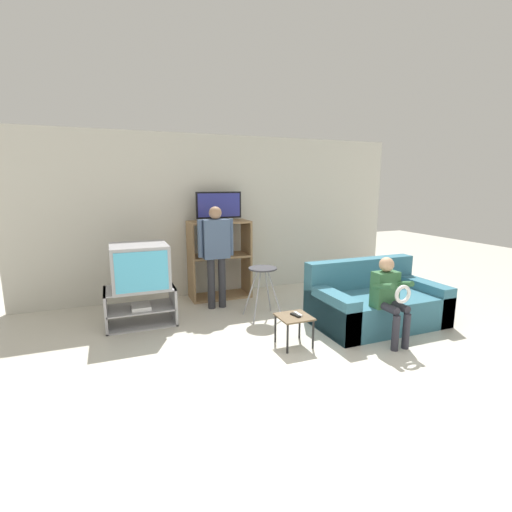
% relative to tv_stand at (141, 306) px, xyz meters
% --- Properties ---
extents(ground_plane, '(18.00, 18.00, 0.00)m').
position_rel_tv_stand_xyz_m(ground_plane, '(1.44, -2.34, -0.24)').
color(ground_plane, beige).
extents(wall_back, '(6.40, 0.06, 2.60)m').
position_rel_tv_stand_xyz_m(wall_back, '(1.44, 1.08, 1.06)').
color(wall_back, beige).
rests_on(wall_back, ground_plane).
extents(tv_stand, '(0.88, 0.55, 0.50)m').
position_rel_tv_stand_xyz_m(tv_stand, '(0.00, 0.00, 0.00)').
color(tv_stand, '#A8A8AD').
rests_on(tv_stand, ground_plane).
extents(television_main, '(0.70, 0.66, 0.57)m').
position_rel_tv_stand_xyz_m(television_main, '(0.02, -0.02, 0.54)').
color(television_main, '#9E9EA3').
rests_on(television_main, tv_stand).
extents(media_shelf, '(0.96, 0.48, 1.25)m').
position_rel_tv_stand_xyz_m(media_shelf, '(1.30, 0.77, 0.39)').
color(media_shelf, '#9E7A51').
rests_on(media_shelf, ground_plane).
extents(television_flat, '(0.73, 0.20, 0.46)m').
position_rel_tv_stand_xyz_m(television_flat, '(1.32, 0.79, 1.22)').
color(television_flat, black).
rests_on(television_flat, media_shelf).
extents(folding_stool, '(0.45, 0.43, 0.71)m').
position_rel_tv_stand_xyz_m(folding_stool, '(1.59, -0.36, 0.34)').
color(folding_stool, '#99999E').
rests_on(folding_stool, ground_plane).
extents(snack_table, '(0.37, 0.37, 0.35)m').
position_rel_tv_stand_xyz_m(snack_table, '(1.57, -1.33, 0.06)').
color(snack_table, brown).
rests_on(snack_table, ground_plane).
extents(remote_control_black, '(0.07, 0.15, 0.02)m').
position_rel_tv_stand_xyz_m(remote_control_black, '(1.58, -1.34, 0.12)').
color(remote_control_black, black).
rests_on(remote_control_black, snack_table).
extents(remote_control_white, '(0.04, 0.15, 0.02)m').
position_rel_tv_stand_xyz_m(remote_control_white, '(1.63, -1.32, 0.12)').
color(remote_control_white, silver).
rests_on(remote_control_white, snack_table).
extents(couch, '(1.67, 0.98, 0.81)m').
position_rel_tv_stand_xyz_m(couch, '(2.90, -1.09, 0.02)').
color(couch, teal).
rests_on(couch, ground_plane).
extents(person_standing_adult, '(0.53, 0.20, 1.51)m').
position_rel_tv_stand_xyz_m(person_standing_adult, '(1.11, 0.28, 0.66)').
color(person_standing_adult, '#2D2D33').
rests_on(person_standing_adult, ground_plane).
extents(person_seated_child, '(0.33, 0.43, 1.00)m').
position_rel_tv_stand_xyz_m(person_seated_child, '(2.63, -1.64, 0.34)').
color(person_seated_child, '#2D2D38').
rests_on(person_seated_child, ground_plane).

